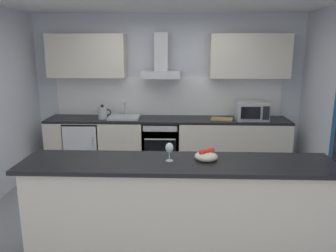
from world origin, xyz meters
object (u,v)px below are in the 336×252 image
at_px(oven, 161,144).
at_px(fruit_bowl, 206,156).
at_px(refrigerator, 85,146).
at_px(range_hood, 161,64).
at_px(microwave, 252,111).
at_px(wine_glass, 169,148).
at_px(sink, 124,117).
at_px(kettle, 103,113).
at_px(chopping_board, 222,119).

bearing_deg(oven, fruit_bowl, -76.14).
xyz_separation_m(refrigerator, range_hood, (1.29, 0.13, 1.36)).
distance_m(oven, refrigerator, 1.30).
relative_size(microwave, wine_glass, 2.81).
distance_m(sink, kettle, 0.36).
relative_size(kettle, fruit_bowl, 1.31).
bearing_deg(microwave, range_hood, 173.90).
relative_size(oven, microwave, 1.60).
height_order(microwave, wine_glass, microwave).
distance_m(range_hood, chopping_board, 1.33).
xyz_separation_m(oven, microwave, (1.47, -0.03, 0.59)).
bearing_deg(kettle, wine_glass, -62.98).
relative_size(refrigerator, microwave, 1.70).
xyz_separation_m(refrigerator, fruit_bowl, (1.86, -2.30, 0.60)).
bearing_deg(fruit_bowl, range_hood, 103.15).
relative_size(microwave, range_hood, 0.69).
xyz_separation_m(sink, fruit_bowl, (1.18, -2.31, 0.10)).
bearing_deg(kettle, refrigerator, 174.71).
bearing_deg(sink, wine_glass, -70.61).
distance_m(sink, fruit_bowl, 2.60).
bearing_deg(chopping_board, microwave, -0.50).
xyz_separation_m(microwave, range_hood, (-1.47, 0.16, 0.74)).
distance_m(refrigerator, fruit_bowl, 3.02).
xyz_separation_m(range_hood, chopping_board, (0.99, -0.15, -0.88)).
distance_m(microwave, chopping_board, 0.50).
distance_m(oven, fruit_bowl, 2.43).
relative_size(oven, chopping_board, 2.35).
bearing_deg(range_hood, fruit_bowl, -76.85).
bearing_deg(kettle, oven, 2.01).
relative_size(refrigerator, range_hood, 1.18).
distance_m(microwave, kettle, 2.43).
bearing_deg(microwave, kettle, -179.86).
distance_m(range_hood, wine_glass, 2.57).
height_order(refrigerator, microwave, microwave).
relative_size(range_hood, chopping_board, 2.12).
distance_m(sink, wine_glass, 2.50).
xyz_separation_m(wine_glass, fruit_bowl, (0.35, 0.04, -0.08)).
height_order(range_hood, wine_glass, range_hood).
relative_size(sink, fruit_bowl, 2.27).
bearing_deg(refrigerator, fruit_bowl, -50.96).
xyz_separation_m(kettle, chopping_board, (1.96, 0.01, -0.09)).
xyz_separation_m(oven, kettle, (-0.96, -0.03, 0.55)).
height_order(oven, chopping_board, chopping_board).
xyz_separation_m(wine_glass, chopping_board, (0.78, 2.32, -0.20)).
bearing_deg(fruit_bowl, kettle, 123.99).
bearing_deg(wine_glass, fruit_bowl, 6.80).
xyz_separation_m(microwave, sink, (-2.08, 0.04, -0.12)).
bearing_deg(fruit_bowl, oven, 103.86).
height_order(oven, fruit_bowl, fruit_bowl).
bearing_deg(sink, microwave, -1.07).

